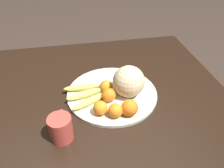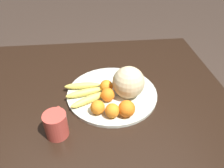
{
  "view_description": "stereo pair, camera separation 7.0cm",
  "coord_description": "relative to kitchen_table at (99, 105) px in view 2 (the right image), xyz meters",
  "views": [
    {
      "loc": [
        0.09,
        0.83,
        1.43
      ],
      "look_at": [
        -0.06,
        0.03,
        0.81
      ],
      "focal_mm": 35.0,
      "sensor_mm": 36.0,
      "label": 1
    },
    {
      "loc": [
        0.02,
        0.84,
        1.43
      ],
      "look_at": [
        -0.06,
        0.03,
        0.81
      ],
      "focal_mm": 35.0,
      "sensor_mm": 36.0,
      "label": 2
    }
  ],
  "objects": [
    {
      "name": "orange_back_right",
      "position": [
        -0.05,
        0.19,
        0.14
      ],
      "size": [
        0.06,
        0.06,
        0.06
      ],
      "color": "orange",
      "rests_on": "fruit_bowl"
    },
    {
      "name": "orange_front_left",
      "position": [
        0.01,
        0.16,
        0.14
      ],
      "size": [
        0.06,
        0.06,
        0.06
      ],
      "color": "orange",
      "rests_on": "fruit_bowl"
    },
    {
      "name": "orange_mid_center",
      "position": [
        -0.04,
        0.09,
        0.14
      ],
      "size": [
        0.06,
        0.06,
        0.06
      ],
      "color": "orange",
      "rests_on": "fruit_bowl"
    },
    {
      "name": "orange_front_right",
      "position": [
        -0.11,
        0.19,
        0.14
      ],
      "size": [
        0.07,
        0.07,
        0.07
      ],
      "color": "orange",
      "rests_on": "fruit_bowl"
    },
    {
      "name": "ceramic_mug",
      "position": [
        0.18,
        0.25,
        0.15
      ],
      "size": [
        0.09,
        0.13,
        0.11
      ],
      "rotation": [
        0.0,
        0.0,
        4.62
      ],
      "color": "#B74238",
      "rests_on": "kitchen_table"
    },
    {
      "name": "orange_back_left",
      "position": [
        -0.04,
        0.02,
        0.14
      ],
      "size": [
        0.06,
        0.06,
        0.06
      ],
      "color": "orange",
      "rests_on": "fruit_bowl"
    },
    {
      "name": "fruit_bowl",
      "position": [
        -0.06,
        0.03,
        0.1
      ],
      "size": [
        0.43,
        0.43,
        0.01
      ],
      "color": "beige",
      "rests_on": "kitchen_table"
    },
    {
      "name": "banana_bunch",
      "position": [
        0.06,
        0.04,
        0.13
      ],
      "size": [
        0.2,
        0.18,
        0.03
      ],
      "rotation": [
        0.0,
        0.0,
        6.52
      ],
      "color": "brown",
      "rests_on": "fruit_bowl"
    },
    {
      "name": "melon",
      "position": [
        -0.14,
        0.06,
        0.18
      ],
      "size": [
        0.15,
        0.15,
        0.15
      ],
      "color": "beige",
      "rests_on": "fruit_bowl"
    },
    {
      "name": "produce_tag",
      "position": [
        -0.08,
        0.08,
        0.11
      ],
      "size": [
        0.1,
        0.06,
        0.0
      ],
      "rotation": [
        0.0,
        0.0,
        -0.33
      ],
      "color": "white",
      "rests_on": "fruit_bowl"
    },
    {
      "name": "kitchen_table",
      "position": [
        0.0,
        0.0,
        0.0
      ],
      "size": [
        1.27,
        1.08,
        0.74
      ],
      "color": "black",
      "rests_on": "ground_plane"
    }
  ]
}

